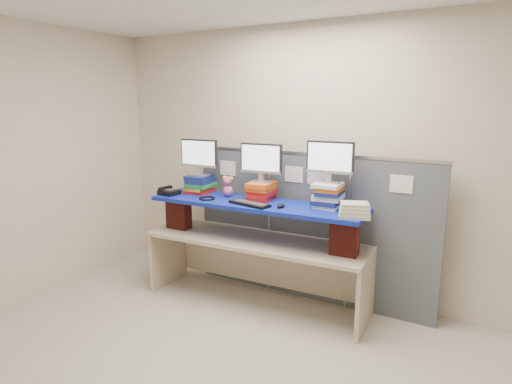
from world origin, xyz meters
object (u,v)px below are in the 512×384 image
Objects in this scene: blue_board at (256,204)px; monitor_left at (199,155)px; monitor_center at (261,160)px; monitor_right at (330,159)px; desk at (256,252)px; keyboard at (250,204)px; desk_phone at (169,192)px.

monitor_left is (-0.74, 0.08, 0.43)m from blue_board.
monitor_left reaches higher than monitor_center.
monitor_right is (0.69, 0.15, 0.47)m from blue_board.
desk is 1.19m from monitor_right.
monitor_right reaches higher than keyboard.
desk is 1.12m from desk_phone.
monitor_center is at bearing 19.69° from desk_phone.
monitor_right is 2.22× the size of desk_phone.
monitor_right is at bearing 14.35° from desk_phone.
monitor_right reaches higher than monitor_left.
blue_board reaches higher than desk.
desk is 0.91m from monitor_center.
monitor_right is 0.99× the size of keyboard.
blue_board is at bearing -170.31° from monitor_right.
monitor_center is 0.70m from monitor_right.
keyboard is (0.02, -0.25, -0.38)m from monitor_center.
monitor_center reaches higher than blue_board.
monitor_center reaches higher than desk_phone.
monitor_right is (0.70, 0.04, 0.05)m from monitor_center.
keyboard is at bearing 5.06° from desk_phone.
blue_board is 4.87× the size of monitor_right.
desk_phone reaches higher than keyboard.
keyboard is at bearing -88.66° from monitor_center.
blue_board is at bearing -9.14° from monitor_left.
keyboard reaches higher than blue_board.
keyboard is (0.01, -0.13, 0.53)m from desk.
monitor_left is at bearing 180.00° from monitor_center.
keyboard is at bearing -18.97° from monitor_left.
monitor_center is 0.46m from keyboard.
monitor_left is at bearing 170.86° from desk.
keyboard is (0.01, -0.13, 0.03)m from blue_board.
monitor_right is at bearing 9.69° from desk.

